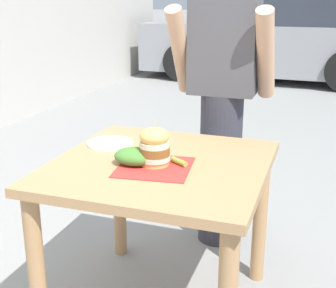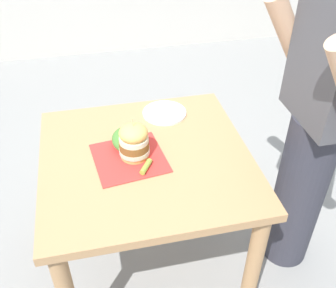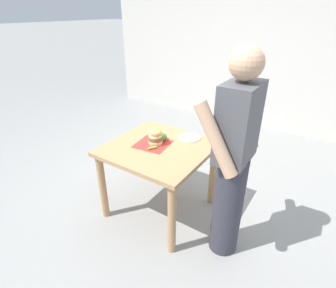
{
  "view_description": "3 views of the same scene",
  "coord_description": "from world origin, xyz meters",
  "px_view_note": "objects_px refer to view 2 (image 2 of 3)",
  "views": [
    {
      "loc": [
        0.64,
        -1.77,
        1.43
      ],
      "look_at": [
        0.0,
        0.1,
        0.79
      ],
      "focal_mm": 50.0,
      "sensor_mm": 36.0,
      "label": 1
    },
    {
      "loc": [
        1.32,
        -0.19,
        1.84
      ],
      "look_at": [
        0.0,
        0.1,
        0.79
      ],
      "focal_mm": 42.0,
      "sensor_mm": 36.0,
      "label": 2
    },
    {
      "loc": [
        1.74,
        1.26,
        1.88
      ],
      "look_at": [
        0.0,
        0.1,
        0.79
      ],
      "focal_mm": 28.0,
      "sensor_mm": 36.0,
      "label": 3
    }
  ],
  "objects_px": {
    "pickle_spear": "(146,167)",
    "side_salad": "(128,139)",
    "sandwich": "(134,141)",
    "patio_table": "(147,178)",
    "side_plate_with_forks": "(164,113)",
    "diner_across_table": "(319,121)"
  },
  "relations": [
    {
      "from": "patio_table",
      "to": "diner_across_table",
      "type": "height_order",
      "value": "diner_across_table"
    },
    {
      "from": "pickle_spear",
      "to": "side_salad",
      "type": "relative_size",
      "value": 0.47
    },
    {
      "from": "patio_table",
      "to": "sandwich",
      "type": "height_order",
      "value": "sandwich"
    },
    {
      "from": "sandwich",
      "to": "side_salad",
      "type": "distance_m",
      "value": 0.1
    },
    {
      "from": "sandwich",
      "to": "patio_table",
      "type": "bearing_deg",
      "value": 79.0
    },
    {
      "from": "pickle_spear",
      "to": "diner_across_table",
      "type": "bearing_deg",
      "value": 89.2
    },
    {
      "from": "side_salad",
      "to": "diner_across_table",
      "type": "height_order",
      "value": "diner_across_table"
    },
    {
      "from": "patio_table",
      "to": "sandwich",
      "type": "distance_m",
      "value": 0.22
    },
    {
      "from": "sandwich",
      "to": "side_plate_with_forks",
      "type": "bearing_deg",
      "value": 146.81
    },
    {
      "from": "side_salad",
      "to": "diner_across_table",
      "type": "bearing_deg",
      "value": 76.85
    },
    {
      "from": "pickle_spear",
      "to": "side_salad",
      "type": "height_order",
      "value": "side_salad"
    },
    {
      "from": "side_plate_with_forks",
      "to": "side_salad",
      "type": "bearing_deg",
      "value": -44.42
    },
    {
      "from": "patio_table",
      "to": "side_salad",
      "type": "relative_size",
      "value": 5.08
    },
    {
      "from": "diner_across_table",
      "to": "sandwich",
      "type": "bearing_deg",
      "value": -97.78
    },
    {
      "from": "pickle_spear",
      "to": "sandwich",
      "type": "bearing_deg",
      "value": -161.3
    },
    {
      "from": "pickle_spear",
      "to": "side_salad",
      "type": "distance_m",
      "value": 0.19
    },
    {
      "from": "patio_table",
      "to": "side_plate_with_forks",
      "type": "xyz_separation_m",
      "value": [
        -0.31,
        0.15,
        0.14
      ]
    },
    {
      "from": "patio_table",
      "to": "diner_across_table",
      "type": "xyz_separation_m",
      "value": [
        0.1,
        0.74,
        0.27
      ]
    },
    {
      "from": "patio_table",
      "to": "side_plate_with_forks",
      "type": "bearing_deg",
      "value": 154.14
    },
    {
      "from": "side_plate_with_forks",
      "to": "side_salad",
      "type": "height_order",
      "value": "side_salad"
    },
    {
      "from": "pickle_spear",
      "to": "side_plate_with_forks",
      "type": "relative_size",
      "value": 0.38
    },
    {
      "from": "sandwich",
      "to": "pickle_spear",
      "type": "bearing_deg",
      "value": 18.7
    }
  ]
}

